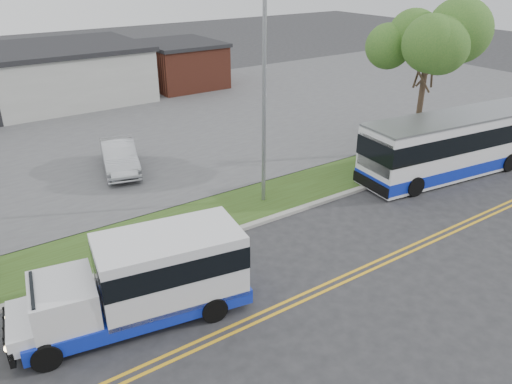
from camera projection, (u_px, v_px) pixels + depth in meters
ground at (243, 246)px, 20.04m from camera, size 140.00×140.00×0.00m
lane_line_north at (304, 294)px, 17.17m from camera, size 70.00×0.12×0.01m
lane_line_south at (309, 298)px, 16.95m from camera, size 70.00×0.12×0.01m
curb at (228, 233)px, 20.83m from camera, size 80.00×0.30×0.15m
verge at (207, 217)px, 22.18m from camera, size 80.00×3.30×0.10m
parking_lot at (101, 133)px, 32.68m from camera, size 80.00×25.00×0.10m
brick_wing at (181, 64)px, 43.96m from camera, size 6.30×7.30×3.90m
tree_east at (429, 45)px, 26.81m from camera, size 5.20×5.20×8.33m
streetlight_near at (265, 93)px, 21.38m from camera, size 0.35×1.53×9.50m
shuttle_bus at (148, 276)px, 15.54m from camera, size 7.53×3.51×2.79m
transit_bus at (458, 144)px, 26.23m from camera, size 11.72×3.99×3.19m
parked_car_a at (119, 156)px, 26.57m from camera, size 2.85×5.12×1.60m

